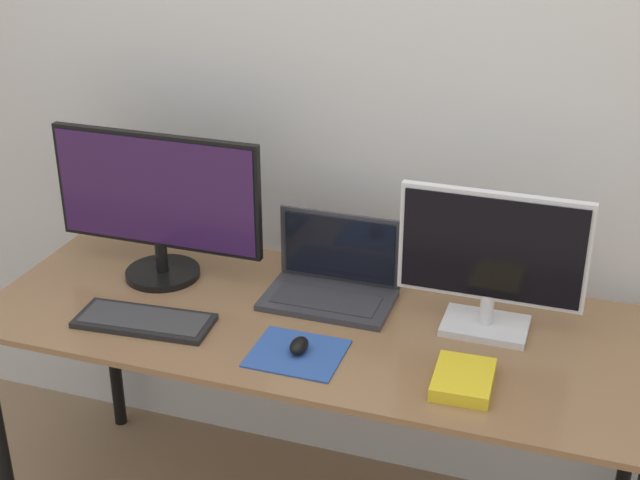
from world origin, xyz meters
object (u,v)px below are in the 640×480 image
at_px(monitor_right, 491,260).
at_px(mouse, 299,346).
at_px(keyboard, 144,321).
at_px(monitor_left, 157,203).
at_px(laptop, 333,278).
at_px(book, 463,379).

bearing_deg(monitor_right, mouse, -147.50).
bearing_deg(mouse, keyboard, 179.17).
relative_size(monitor_left, laptop, 1.76).
distance_m(mouse, book, 0.42).
bearing_deg(book, laptop, 143.25).
bearing_deg(laptop, keyboard, -144.42).
bearing_deg(book, monitor_left, 163.54).
relative_size(monitor_right, book, 2.61).
bearing_deg(mouse, laptop, 92.29).
distance_m(laptop, book, 0.54).
height_order(keyboard, mouse, mouse).
relative_size(mouse, book, 0.39).
bearing_deg(monitor_left, book, -16.46).
height_order(laptop, keyboard, laptop).
xyz_separation_m(monitor_right, keyboard, (-0.87, -0.27, -0.20)).
height_order(monitor_left, mouse, monitor_left).
relative_size(monitor_right, keyboard, 1.28).
distance_m(keyboard, mouse, 0.45).
bearing_deg(mouse, book, -1.02).
distance_m(monitor_left, monitor_right, 0.96).
distance_m(monitor_right, laptop, 0.47).
distance_m(monitor_left, laptop, 0.55).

